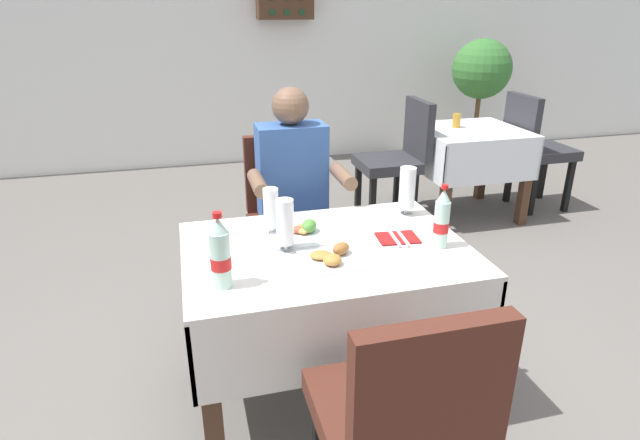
{
  "coord_description": "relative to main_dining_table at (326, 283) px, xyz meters",
  "views": [
    {
      "loc": [
        -0.65,
        -1.93,
        1.65
      ],
      "look_at": [
        -0.13,
        0.04,
        0.8
      ],
      "focal_mm": 29.49,
      "sensor_mm": 36.0,
      "label": 1
    }
  ],
  "objects": [
    {
      "name": "ground_plane",
      "position": [
        0.13,
        0.06,
        -0.55
      ],
      "size": [
        11.0,
        11.0,
        0.0
      ],
      "primitive_type": "plane",
      "color": "#66605B"
    },
    {
      "name": "back_wall",
      "position": [
        0.13,
        3.91,
        1.0
      ],
      "size": [
        11.0,
        0.12,
        3.11
      ],
      "primitive_type": "cube",
      "color": "white",
      "rests_on": "ground"
    },
    {
      "name": "main_dining_table",
      "position": [
        0.0,
        0.0,
        0.0
      ],
      "size": [
        1.16,
        0.83,
        0.72
      ],
      "color": "white",
      "rests_on": "ground"
    },
    {
      "name": "chair_far_diner_seat",
      "position": [
        0.0,
        0.81,
        0.0
      ],
      "size": [
        0.44,
        0.5,
        0.97
      ],
      "color": "#4C2319",
      "rests_on": "ground"
    },
    {
      "name": "chair_near_camera_side",
      "position": [
        0.0,
        -0.81,
        0.0
      ],
      "size": [
        0.44,
        0.5,
        0.97
      ],
      "color": "#4C2319",
      "rests_on": "ground"
    },
    {
      "name": "seated_diner_far",
      "position": [
        0.02,
        0.7,
        0.16
      ],
      "size": [
        0.5,
        0.46,
        1.26
      ],
      "color": "#282D42",
      "rests_on": "ground"
    },
    {
      "name": "plate_near_camera",
      "position": [
        -0.02,
        -0.13,
        0.19
      ],
      "size": [
        0.22,
        0.22,
        0.06
      ],
      "color": "white",
      "rests_on": "main_dining_table"
    },
    {
      "name": "plate_far_diner",
      "position": [
        -0.07,
        0.13,
        0.19
      ],
      "size": [
        0.26,
        0.26,
        0.07
      ],
      "color": "white",
      "rests_on": "main_dining_table"
    },
    {
      "name": "beer_glass_left",
      "position": [
        -0.17,
        0.0,
        0.28
      ],
      "size": [
        0.07,
        0.07,
        0.22
      ],
      "color": "white",
      "rests_on": "main_dining_table"
    },
    {
      "name": "beer_glass_middle",
      "position": [
        0.46,
        0.25,
        0.29
      ],
      "size": [
        0.07,
        0.07,
        0.23
      ],
      "color": "white",
      "rests_on": "main_dining_table"
    },
    {
      "name": "beer_glass_right",
      "position": [
        -0.19,
        0.19,
        0.28
      ],
      "size": [
        0.07,
        0.07,
        0.21
      ],
      "color": "white",
      "rests_on": "main_dining_table"
    },
    {
      "name": "cola_bottle_primary",
      "position": [
        -0.44,
        -0.22,
        0.29
      ],
      "size": [
        0.07,
        0.07,
        0.28
      ],
      "color": "silver",
      "rests_on": "main_dining_table"
    },
    {
      "name": "cola_bottle_secondary",
      "position": [
        0.45,
        -0.11,
        0.29
      ],
      "size": [
        0.06,
        0.06,
        0.27
      ],
      "color": "silver",
      "rests_on": "main_dining_table"
    },
    {
      "name": "napkin_cutlery_set",
      "position": [
        0.31,
        0.0,
        0.17
      ],
      "size": [
        0.18,
        0.19,
        0.01
      ],
      "color": "maroon",
      "rests_on": "main_dining_table"
    },
    {
      "name": "background_dining_table",
      "position": [
        1.69,
        1.8,
        -0.03
      ],
      "size": [
        0.8,
        0.75,
        0.72
      ],
      "color": "white",
      "rests_on": "ground"
    },
    {
      "name": "background_chair_left",
      "position": [
        1.08,
        1.8,
        0.0
      ],
      "size": [
        0.5,
        0.44,
        0.97
      ],
      "color": "#2D2D33",
      "rests_on": "ground"
    },
    {
      "name": "background_chair_right",
      "position": [
        2.3,
        1.8,
        0.0
      ],
      "size": [
        0.5,
        0.44,
        0.97
      ],
      "color": "#2D2D33",
      "rests_on": "ground"
    },
    {
      "name": "background_table_tumbler",
      "position": [
        1.6,
        1.89,
        0.22
      ],
      "size": [
        0.06,
        0.06,
        0.11
      ],
      "primitive_type": "cylinder",
      "color": "#C68928",
      "rests_on": "background_dining_table"
    },
    {
      "name": "potted_plant_corner",
      "position": [
        2.57,
        3.19,
        0.3
      ],
      "size": [
        0.61,
        0.61,
        1.31
      ],
      "color": "brown",
      "rests_on": "ground"
    }
  ]
}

